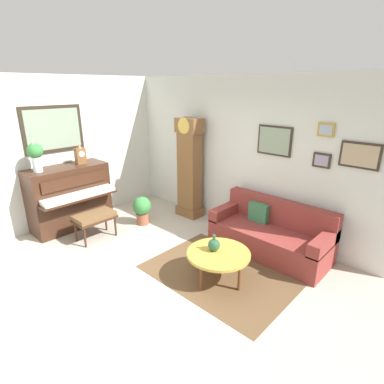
{
  "coord_description": "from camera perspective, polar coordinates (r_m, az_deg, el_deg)",
  "views": [
    {
      "loc": [
        3.19,
        -2.22,
        2.6
      ],
      "look_at": [
        -0.12,
        1.28,
        0.92
      ],
      "focal_mm": 28.52,
      "sensor_mm": 36.0,
      "label": 1
    }
  ],
  "objects": [
    {
      "name": "green_jug",
      "position": [
        4.29,
        4.13,
        -9.83
      ],
      "size": [
        0.17,
        0.17,
        0.24
      ],
      "color": "#234C33",
      "rests_on": "coffee_table"
    },
    {
      "name": "grandfather_clock",
      "position": [
        6.2,
        -0.48,
        3.95
      ],
      "size": [
        0.52,
        0.34,
        2.03
      ],
      "color": "brown",
      "rests_on": "ground_plane"
    },
    {
      "name": "wall_left",
      "position": [
        6.31,
        -25.34,
        6.54
      ],
      "size": [
        0.13,
        4.9,
        2.8
      ],
      "color": "silver",
      "rests_on": "ground_plane"
    },
    {
      "name": "potted_plant",
      "position": [
        6.06,
        -9.32,
        -3.08
      ],
      "size": [
        0.36,
        0.36,
        0.56
      ],
      "color": "#935138",
      "rests_on": "ground_plane"
    },
    {
      "name": "area_rug",
      "position": [
        4.64,
        5.33,
        -14.85
      ],
      "size": [
        2.1,
        1.5,
        0.01
      ],
      "primitive_type": "cube",
      "color": "brown",
      "rests_on": "ground_plane"
    },
    {
      "name": "ground_plane",
      "position": [
        4.7,
        -10.1,
        -15.39
      ],
      "size": [
        6.4,
        6.0,
        0.1
      ],
      "primitive_type": "cube",
      "color": "#B2A899"
    },
    {
      "name": "couch",
      "position": [
        5.18,
        14.47,
        -7.6
      ],
      "size": [
        1.9,
        0.8,
        0.84
      ],
      "color": "maroon",
      "rests_on": "ground_plane"
    },
    {
      "name": "piano_bench",
      "position": [
        5.65,
        -17.75,
        -4.55
      ],
      "size": [
        0.42,
        0.7,
        0.48
      ],
      "color": "#3D2316",
      "rests_on": "ground_plane"
    },
    {
      "name": "flower_vase",
      "position": [
        5.83,
        -27.24,
        6.34
      ],
      "size": [
        0.26,
        0.26,
        0.58
      ],
      "color": "silver",
      "rests_on": "piano"
    },
    {
      "name": "mantel_clock",
      "position": [
        6.16,
        -20.17,
        6.52
      ],
      "size": [
        0.13,
        0.18,
        0.38
      ],
      "color": "brown",
      "rests_on": "piano"
    },
    {
      "name": "coffee_table",
      "position": [
        4.3,
        4.98,
        -11.53
      ],
      "size": [
        0.88,
        0.88,
        0.43
      ],
      "color": "gold",
      "rests_on": "ground_plane"
    },
    {
      "name": "piano",
      "position": [
        6.24,
        -21.85,
        -0.84
      ],
      "size": [
        0.87,
        1.44,
        1.19
      ],
      "color": "#3D2316",
      "rests_on": "ground_plane"
    },
    {
      "name": "wall_back",
      "position": [
        5.73,
        8.74,
        6.99
      ],
      "size": [
        5.3,
        0.13,
        2.8
      ],
      "color": "silver",
      "rests_on": "ground_plane"
    }
  ]
}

